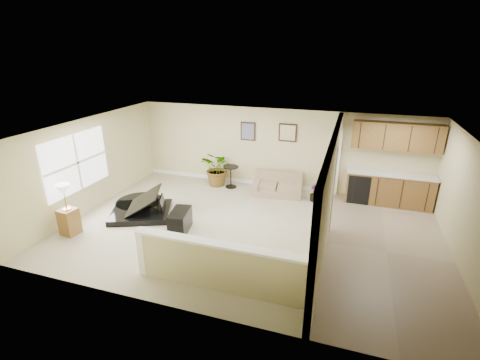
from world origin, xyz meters
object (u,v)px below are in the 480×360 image
(loveseat, at_px, (278,184))
(small_plant, at_px, (315,194))
(lamp_stand, at_px, (68,213))
(piano_bench, at_px, (180,221))
(piano, at_px, (141,192))
(palm_plant, at_px, (218,169))
(accent_table, at_px, (231,174))

(loveseat, height_order, small_plant, loveseat)
(loveseat, bearing_deg, lamp_stand, -142.89)
(piano_bench, height_order, loveseat, loveseat)
(piano, xyz_separation_m, palm_plant, (1.22, 2.50, -0.04))
(small_plant, bearing_deg, lamp_stand, -145.03)
(piano_bench, relative_size, palm_plant, 0.63)
(loveseat, distance_m, accent_table, 1.53)
(accent_table, distance_m, small_plant, 2.69)
(piano_bench, relative_size, accent_table, 1.13)
(lamp_stand, bearing_deg, loveseat, 43.01)
(piano_bench, distance_m, small_plant, 4.04)
(loveseat, xyz_separation_m, lamp_stand, (-4.22, -3.94, 0.22))
(piano, distance_m, small_plant, 4.89)
(piano, distance_m, loveseat, 4.02)
(loveseat, bearing_deg, piano_bench, -126.28)
(accent_table, bearing_deg, lamp_stand, -124.09)
(piano, bearing_deg, small_plant, 4.64)
(piano_bench, relative_size, loveseat, 0.52)
(small_plant, bearing_deg, accent_table, 175.10)
(accent_table, distance_m, lamp_stand, 4.80)
(accent_table, height_order, lamp_stand, lamp_stand)
(loveseat, height_order, accent_table, loveseat)
(piano_bench, bearing_deg, palm_plant, 93.94)
(palm_plant, relative_size, small_plant, 2.66)
(piano_bench, bearing_deg, small_plant, 44.16)
(piano, distance_m, palm_plant, 2.78)
(piano, height_order, lamp_stand, piano)
(lamp_stand, bearing_deg, piano_bench, 20.77)
(loveseat, xyz_separation_m, palm_plant, (-1.97, 0.08, 0.24))
(piano, relative_size, lamp_stand, 1.69)
(loveseat, relative_size, small_plant, 3.22)
(loveseat, distance_m, small_plant, 1.16)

